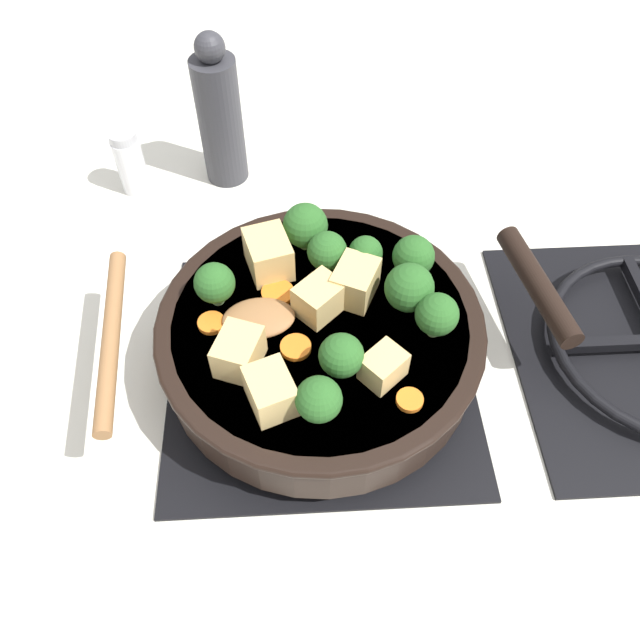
{
  "coord_description": "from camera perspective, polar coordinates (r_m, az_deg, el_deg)",
  "views": [
    {
      "loc": [
        0.36,
        -0.02,
        0.55
      ],
      "look_at": [
        0.0,
        0.0,
        0.08
      ],
      "focal_mm": 35.0,
      "sensor_mm": 36.0,
      "label": 1
    }
  ],
  "objects": [
    {
      "name": "broccoli_floret_west_rim",
      "position": [
        0.53,
        1.96,
        -3.3
      ],
      "size": [
        0.04,
        0.04,
        0.05
      ],
      "color": "#709956",
      "rests_on": "skillet_pan"
    },
    {
      "name": "broccoli_floret_east_rim",
      "position": [
        0.61,
        8.54,
        5.75
      ],
      "size": [
        0.04,
        0.04,
        0.05
      ],
      "color": "#709956",
      "rests_on": "skillet_pan"
    },
    {
      "name": "broccoli_floret_small_inner",
      "position": [
        0.58,
        8.16,
        2.92
      ],
      "size": [
        0.05,
        0.05,
        0.05
      ],
      "color": "#709956",
      "rests_on": "skillet_pan"
    },
    {
      "name": "broccoli_floret_center_top",
      "position": [
        0.59,
        -9.61,
        3.32
      ],
      "size": [
        0.04,
        0.04,
        0.05
      ],
      "color": "#709956",
      "rests_on": "skillet_pan"
    },
    {
      "name": "tofu_cube_east_chunk",
      "position": [
        0.52,
        -4.54,
        -6.53
      ],
      "size": [
        0.05,
        0.05,
        0.04
      ],
      "primitive_type": "cube",
      "rotation": [
        0.0,
        0.0,
        0.36
      ],
      "color": "#DBB770",
      "rests_on": "skillet_pan"
    },
    {
      "name": "salt_shaker",
      "position": [
        0.85,
        -16.97,
        13.65
      ],
      "size": [
        0.04,
        0.04,
        0.09
      ],
      "color": "white",
      "rests_on": "ground_plane"
    },
    {
      "name": "tofu_cube_near_handle",
      "position": [
        0.54,
        5.81,
        -4.27
      ],
      "size": [
        0.05,
        0.05,
        0.03
      ],
      "primitive_type": "cube",
      "rotation": [
        0.0,
        0.0,
        2.29
      ],
      "color": "#DBB770",
      "rests_on": "skillet_pan"
    },
    {
      "name": "broccoli_floret_near_spoon",
      "position": [
        0.61,
        4.18,
        6.1
      ],
      "size": [
        0.03,
        0.03,
        0.04
      ],
      "color": "#709956",
      "rests_on": "skillet_pan"
    },
    {
      "name": "wooden_spoon",
      "position": [
        0.58,
        -12.57,
        -0.86
      ],
      "size": [
        0.2,
        0.19,
        0.02
      ],
      "color": "olive",
      "rests_on": "skillet_pan"
    },
    {
      "name": "front_burner_grate",
      "position": [
        0.64,
        -0.0,
        -3.79
      ],
      "size": [
        0.31,
        0.31,
        0.03
      ],
      "color": "black",
      "rests_on": "ground_plane"
    },
    {
      "name": "ground_plane",
      "position": [
        0.65,
        -0.0,
        -4.38
      ],
      "size": [
        2.4,
        2.4,
        0.0
      ],
      "primitive_type": "plane",
      "color": "silver"
    },
    {
      "name": "carrot_slice_under_broccoli",
      "position": [
        0.57,
        -2.24,
        -2.51
      ],
      "size": [
        0.03,
        0.03,
        0.01
      ],
      "primitive_type": "cylinder",
      "color": "orange",
      "rests_on": "skillet_pan"
    },
    {
      "name": "broccoli_floret_north_edge",
      "position": [
        0.57,
        10.64,
        0.47
      ],
      "size": [
        0.04,
        0.04,
        0.05
      ],
      "color": "#709956",
      "rests_on": "skillet_pan"
    },
    {
      "name": "carrot_slice_orange_thin",
      "position": [
        0.54,
        8.2,
        -7.25
      ],
      "size": [
        0.02,
        0.02,
        0.01
      ],
      "primitive_type": "cylinder",
      "color": "orange",
      "rests_on": "skillet_pan"
    },
    {
      "name": "carrot_slice_edge_slice",
      "position": [
        0.61,
        -3.88,
        2.49
      ],
      "size": [
        0.03,
        0.03,
        0.01
      ],
      "primitive_type": "cylinder",
      "color": "orange",
      "rests_on": "skillet_pan"
    },
    {
      "name": "tofu_cube_west_chunk",
      "position": [
        0.59,
        3.23,
        3.51
      ],
      "size": [
        0.06,
        0.05,
        0.04
      ],
      "primitive_type": "cube",
      "rotation": [
        0.0,
        0.0,
        5.83
      ],
      "color": "#DBB770",
      "rests_on": "skillet_pan"
    },
    {
      "name": "skillet_pan",
      "position": [
        0.61,
        0.18,
        -1.36
      ],
      "size": [
        0.31,
        0.41,
        0.06
      ],
      "color": "black",
      "rests_on": "front_burner_grate"
    },
    {
      "name": "tofu_cube_back_piece",
      "position": [
        0.55,
        -7.44,
        -2.93
      ],
      "size": [
        0.05,
        0.05,
        0.04
      ],
      "primitive_type": "cube",
      "rotation": [
        0.0,
        0.0,
        2.78
      ],
      "color": "#DBB770",
      "rests_on": "skillet_pan"
    },
    {
      "name": "broccoli_floret_mid_floret",
      "position": [
        0.61,
        0.65,
        6.28
      ],
      "size": [
        0.04,
        0.04,
        0.05
      ],
      "color": "#709956",
      "rests_on": "skillet_pan"
    },
    {
      "name": "carrot_slice_near_center",
      "position": [
        0.59,
        -9.92,
        -0.48
      ],
      "size": [
        0.03,
        0.03,
        0.01
      ],
      "primitive_type": "cylinder",
      "color": "orange",
      "rests_on": "skillet_pan"
    },
    {
      "name": "broccoli_floret_south_cluster",
      "position": [
        0.51,
        -0.12,
        -7.3
      ],
      "size": [
        0.04,
        0.04,
        0.05
      ],
      "color": "#709956",
      "rests_on": "skillet_pan"
    },
    {
      "name": "tofu_cube_front_piece",
      "position": [
        0.62,
        -4.74,
        6.0
      ],
      "size": [
        0.06,
        0.05,
        0.04
      ],
      "primitive_type": "cube",
      "rotation": [
        0.0,
        0.0,
        3.42
      ],
      "color": "#DBB770",
      "rests_on": "skillet_pan"
    },
    {
      "name": "pepper_mill",
      "position": [
        0.82,
        -9.15,
        17.9
      ],
      "size": [
        0.06,
        0.06,
        0.2
      ],
      "color": "#333338",
      "rests_on": "ground_plane"
    },
    {
      "name": "broccoli_floret_tall_stem",
      "position": [
        0.63,
        -1.35,
        8.6
      ],
      "size": [
        0.05,
        0.05,
        0.05
      ],
      "color": "#709956",
      "rests_on": "skillet_pan"
    },
    {
      "name": "tofu_cube_center_large",
      "position": [
        0.58,
        -0.48,
        1.95
      ],
      "size": [
        0.05,
        0.05,
        0.03
      ],
      "primitive_type": "cube",
      "rotation": [
        0.0,
        0.0,
        5.47
      ],
      "color": "#DBB770",
      "rests_on": "skillet_pan"
    }
  ]
}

